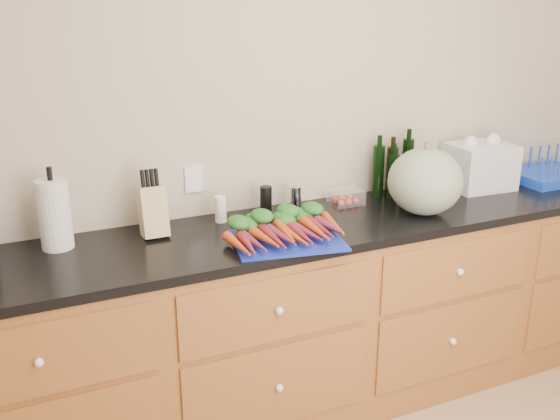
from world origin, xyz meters
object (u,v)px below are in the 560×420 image
tomato_box (346,197)px  paper_towel (55,214)px  knife_block (153,211)px  cutting_board (287,240)px  dish_rack (548,173)px  carrots (283,230)px  squash (425,181)px

tomato_box → paper_towel: bearing=-179.6°
knife_block → tomato_box: 0.96m
cutting_board → tomato_box: 0.57m
knife_block → tomato_box: (0.95, 0.03, -0.07)m
tomato_box → cutting_board: bearing=-144.9°
cutting_board → dish_rack: dish_rack is taller
carrots → paper_towel: size_ratio=1.72×
paper_towel → knife_block: bearing=-3.0°
cutting_board → squash: 0.75m
cutting_board → knife_block: 0.58m
dish_rack → tomato_box: bearing=175.8°
carrots → tomato_box: bearing=31.9°
paper_towel → tomato_box: bearing=0.4°
paper_towel → dish_rack: (2.57, -0.08, -0.10)m
knife_block → dish_rack: size_ratio=0.51×
cutting_board → tomato_box: size_ratio=2.91×
cutting_board → paper_towel: size_ratio=1.56×
cutting_board → tomato_box: bearing=35.1°
carrots → paper_towel: (-0.87, 0.28, 0.10)m
carrots → knife_block: 0.55m
squash → carrots: bearing=-178.2°
knife_block → tomato_box: size_ratio=1.39×
cutting_board → carrots: (-0.00, 0.04, 0.03)m
carrots → dish_rack: (1.70, 0.20, 0.00)m
dish_rack → paper_towel: bearing=178.2°
carrots → dish_rack: bearing=6.8°
paper_towel → tomato_box: (1.34, 0.01, -0.11)m
knife_block → dish_rack: knife_block is taller
dish_rack → knife_block: bearing=178.4°
carrots → tomato_box: (0.47, 0.29, -0.00)m
squash → knife_block: 1.24m
cutting_board → carrots: bearing=90.0°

